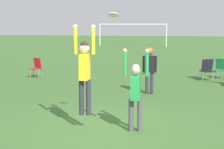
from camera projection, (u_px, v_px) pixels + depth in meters
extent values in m
plane|color=#3D662D|center=(105.00, 129.00, 9.04)|extent=(120.00, 120.00, 0.00)
cylinder|color=#2D2D38|center=(81.00, 97.00, 8.93)|extent=(0.12, 0.12, 0.85)
cylinder|color=#2D2D38|center=(88.00, 97.00, 8.90)|extent=(0.12, 0.12, 0.85)
cube|color=yellow|center=(85.00, 67.00, 8.81)|extent=(0.20, 0.38, 0.60)
sphere|color=beige|center=(84.00, 48.00, 8.75)|extent=(0.23, 0.23, 0.23)
sphere|color=black|center=(84.00, 45.00, 8.74)|extent=(0.20, 0.20, 0.20)
cylinder|color=yellow|center=(76.00, 41.00, 8.76)|extent=(0.08, 0.08, 0.64)
sphere|color=beige|center=(75.00, 27.00, 8.71)|extent=(0.10, 0.10, 0.10)
cylinder|color=yellow|center=(93.00, 41.00, 8.69)|extent=(0.08, 0.08, 0.64)
sphere|color=beige|center=(93.00, 27.00, 8.65)|extent=(0.10, 0.10, 0.10)
cylinder|color=#4C4C51|center=(131.00, 115.00, 8.81)|extent=(0.12, 0.12, 0.77)
cylinder|color=#4C4C51|center=(140.00, 115.00, 8.77)|extent=(0.12, 0.12, 0.77)
cube|color=green|center=(136.00, 88.00, 8.70)|extent=(0.20, 0.47, 0.55)
sphere|color=tan|center=(136.00, 70.00, 8.64)|extent=(0.21, 0.21, 0.21)
sphere|color=#B7B2AD|center=(136.00, 68.00, 8.63)|extent=(0.18, 0.18, 0.18)
cylinder|color=green|center=(125.00, 63.00, 8.66)|extent=(0.08, 0.08, 0.58)
sphere|color=tan|center=(125.00, 51.00, 8.62)|extent=(0.10, 0.10, 0.10)
cylinder|color=green|center=(147.00, 64.00, 8.58)|extent=(0.08, 0.08, 0.58)
sphere|color=tan|center=(147.00, 51.00, 8.54)|extent=(0.10, 0.10, 0.10)
cylinder|color=white|center=(113.00, 15.00, 8.61)|extent=(0.25, 0.23, 0.11)
cylinder|color=gray|center=(217.00, 75.00, 16.85)|extent=(0.02, 0.02, 0.40)
cylinder|color=gray|center=(216.00, 73.00, 17.27)|extent=(0.02, 0.02, 0.40)
cube|color=#1E753D|center=(222.00, 70.00, 17.00)|extent=(0.68, 0.68, 0.04)
cube|color=#1E753D|center=(221.00, 64.00, 17.19)|extent=(0.50, 0.35, 0.49)
cylinder|color=gray|center=(203.00, 76.00, 16.22)|extent=(0.02, 0.02, 0.43)
cylinder|color=gray|center=(214.00, 77.00, 16.14)|extent=(0.02, 0.02, 0.43)
cylinder|color=gray|center=(202.00, 75.00, 16.66)|extent=(0.02, 0.02, 0.43)
cylinder|color=gray|center=(212.00, 75.00, 16.59)|extent=(0.02, 0.02, 0.43)
cube|color=black|center=(208.00, 71.00, 16.38)|extent=(0.72, 0.72, 0.04)
cube|color=black|center=(207.00, 65.00, 16.59)|extent=(0.54, 0.35, 0.49)
cylinder|color=gray|center=(30.00, 74.00, 17.12)|extent=(0.02, 0.02, 0.43)
cylinder|color=gray|center=(39.00, 74.00, 17.05)|extent=(0.02, 0.02, 0.43)
cylinder|color=gray|center=(33.00, 72.00, 17.52)|extent=(0.02, 0.02, 0.43)
cylinder|color=gray|center=(42.00, 73.00, 17.45)|extent=(0.02, 0.02, 0.43)
cube|color=#B21E23|center=(36.00, 69.00, 17.26)|extent=(0.66, 0.66, 0.04)
cube|color=#B21E23|center=(37.00, 63.00, 17.44)|extent=(0.47, 0.35, 0.48)
cylinder|color=#2D2D38|center=(147.00, 83.00, 13.40)|extent=(0.12, 0.12, 0.80)
cylinder|color=#2D2D38|center=(152.00, 83.00, 13.37)|extent=(0.12, 0.12, 0.80)
cube|color=black|center=(150.00, 64.00, 13.29)|extent=(0.41, 0.25, 0.57)
sphere|color=brown|center=(150.00, 52.00, 13.23)|extent=(0.22, 0.22, 0.22)
sphere|color=orange|center=(150.00, 50.00, 13.22)|extent=(0.18, 0.18, 0.18)
cylinder|color=black|center=(144.00, 64.00, 13.32)|extent=(0.08, 0.08, 0.60)
sphere|color=brown|center=(143.00, 72.00, 13.36)|extent=(0.10, 0.10, 0.10)
cylinder|color=black|center=(156.00, 64.00, 13.25)|extent=(0.08, 0.08, 0.60)
sphere|color=brown|center=(156.00, 73.00, 13.30)|extent=(0.10, 0.10, 0.10)
cylinder|color=white|center=(100.00, 35.00, 39.67)|extent=(0.10, 0.10, 2.30)
cylinder|color=white|center=(166.00, 36.00, 38.58)|extent=(0.10, 0.10, 2.30)
cylinder|color=white|center=(133.00, 24.00, 38.97)|extent=(7.00, 0.10, 0.10)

